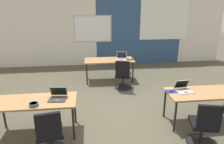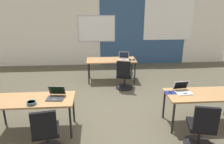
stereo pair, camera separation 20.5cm
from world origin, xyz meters
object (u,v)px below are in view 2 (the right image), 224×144
object	(u,v)px
mouse_far_right	(132,59)
laptop_near_left_inner	(56,96)
chair_near_right_inner	(201,130)
snack_bowl	(31,103)
desk_far_center	(111,61)
chair_far_right	(124,77)
mouse_near_right_inner	(170,92)
desk_near_left	(33,102)
chair_near_left_inner	(46,135)
laptop_far_right	(124,58)
laptop_near_right_inner	(183,90)
desk_near_right	(204,96)

from	to	relation	value
mouse_far_right	laptop_near_left_inner	xyz separation A→B (m)	(-1.98, -2.70, 0.03)
chair_near_right_inner	snack_bowl	distance (m)	3.14
desk_far_center	snack_bowl	distance (m)	3.48
chair_far_right	mouse_near_right_inner	distance (m)	2.10
desk_near_left	chair_near_left_inner	bearing A→B (deg)	-62.53
laptop_near_left_inner	chair_far_right	bearing A→B (deg)	56.43
desk_far_center	snack_bowl	world-z (taller)	snack_bowl
mouse_far_right	laptop_near_left_inner	distance (m)	3.35
snack_bowl	laptop_far_right	bearing A→B (deg)	54.91
chair_far_right	snack_bowl	world-z (taller)	chair_far_right
laptop_near_right_inner	chair_near_left_inner	size ratio (longest dim) A/B	0.39
desk_near_left	desk_far_center	bearing A→B (deg)	57.99
desk_near_right	snack_bowl	bearing A→B (deg)	-176.29
desk_near_left	laptop_far_right	bearing A→B (deg)	52.36
desk_near_right	mouse_far_right	world-z (taller)	mouse_far_right
desk_near_left	desk_far_center	size ratio (longest dim) A/B	1.00
desk_far_center	chair_far_right	bearing A→B (deg)	-66.13
mouse_far_right	mouse_near_right_inner	world-z (taller)	same
mouse_far_right	snack_bowl	xyz separation A→B (m)	(-2.39, -2.96, 0.01)
desk_near_left	chair_far_right	bearing A→B (deg)	44.33
chair_near_right_inner	desk_near_right	bearing A→B (deg)	-104.01
laptop_far_right	snack_bowl	xyz separation A→B (m)	(-2.13, -3.03, -0.01)
chair_far_right	chair_near_right_inner	xyz separation A→B (m)	(1.01, -2.81, 0.00)
mouse_near_right_inner	chair_near_right_inner	world-z (taller)	chair_near_right_inner
mouse_far_right	chair_far_right	world-z (taller)	chair_far_right
mouse_near_right_inner	snack_bowl	distance (m)	2.79
chair_far_right	laptop_near_right_inner	world-z (taller)	laptop_near_right_inner
desk_near_right	mouse_far_right	size ratio (longest dim) A/B	15.02
laptop_near_left_inner	mouse_far_right	bearing A→B (deg)	59.52
desk_near_right	chair_near_right_inner	size ratio (longest dim) A/B	1.74
mouse_far_right	chair_near_left_inner	world-z (taller)	chair_near_left_inner
laptop_far_right	laptop_near_left_inner	distance (m)	3.27
desk_near_left	chair_far_right	distance (m)	2.93
chair_near_right_inner	laptop_near_right_inner	bearing A→B (deg)	-74.92
laptop_near_left_inner	laptop_near_right_inner	bearing A→B (deg)	7.29
laptop_near_right_inner	snack_bowl	world-z (taller)	laptop_near_right_inner
mouse_far_right	chair_near_right_inner	bearing A→B (deg)	-78.99
mouse_near_right_inner	chair_near_right_inner	bearing A→B (deg)	-71.01
desk_near_right	desk_far_center	xyz separation A→B (m)	(-1.75, 2.80, 0.00)
desk_far_center	chair_near_right_inner	size ratio (longest dim) A/B	1.74
desk_near_right	chair_near_left_inner	bearing A→B (deg)	-167.08
mouse_near_right_inner	chair_near_right_inner	distance (m)	0.99
laptop_far_right	mouse_far_right	distance (m)	0.27
desk_near_left	snack_bowl	world-z (taller)	snack_bowl
chair_far_right	chair_near_left_inner	bearing A→B (deg)	74.29
chair_near_right_inner	snack_bowl	bearing A→B (deg)	3.22
mouse_far_right	chair_near_right_inner	distance (m)	3.59
chair_far_right	laptop_near_left_inner	world-z (taller)	laptop_near_left_inner
desk_far_center	mouse_far_right	world-z (taller)	mouse_far_right
desk_near_right	laptop_near_left_inner	distance (m)	3.06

